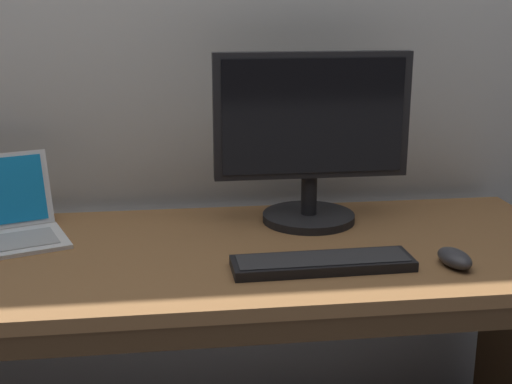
{
  "coord_description": "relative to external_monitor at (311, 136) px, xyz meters",
  "views": [
    {
      "loc": [
        -0.09,
        -1.57,
        1.32
      ],
      "look_at": [
        0.11,
        0.0,
        0.87
      ],
      "focal_mm": 48.33,
      "sensor_mm": 36.0,
      "label": 1
    }
  ],
  "objects": [
    {
      "name": "external_monitor",
      "position": [
        0.0,
        0.0,
        0.0
      ],
      "size": [
        0.51,
        0.25,
        0.46
      ],
      "color": "black",
      "rests_on": "desk"
    },
    {
      "name": "computer_mouse",
      "position": [
        0.26,
        -0.35,
        -0.22
      ],
      "size": [
        0.08,
        0.12,
        0.04
      ],
      "primitive_type": "ellipsoid",
      "rotation": [
        0.0,
        0.0,
        0.19
      ],
      "color": "#38383D",
      "rests_on": "desk"
    },
    {
      "name": "desk",
      "position": [
        -0.28,
        -0.18,
        -0.41
      ],
      "size": [
        1.81,
        0.69,
        0.73
      ],
      "color": "olive",
      "rests_on": "ground"
    },
    {
      "name": "wired_keyboard",
      "position": [
        -0.04,
        -0.32,
        -0.23
      ],
      "size": [
        0.41,
        0.12,
        0.03
      ],
      "color": "black",
      "rests_on": "desk"
    }
  ]
}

